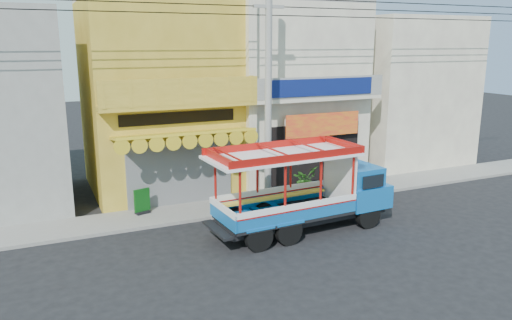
{
  "coord_description": "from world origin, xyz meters",
  "views": [
    {
      "loc": [
        -9.07,
        -13.46,
        6.35
      ],
      "look_at": [
        -1.86,
        2.5,
        2.21
      ],
      "focal_mm": 35.0,
      "sensor_mm": 36.0,
      "label": 1
    }
  ],
  "objects_px": {
    "songthaew_truck": "(314,188)",
    "potted_plant_c": "(335,176)",
    "utility_pole": "(272,79)",
    "green_sign": "(142,203)",
    "potted_plant_a": "(305,180)"
  },
  "relations": [
    {
      "from": "green_sign",
      "to": "potted_plant_c",
      "type": "height_order",
      "value": "green_sign"
    },
    {
      "from": "potted_plant_a",
      "to": "songthaew_truck",
      "type": "bearing_deg",
      "value": -141.35
    },
    {
      "from": "utility_pole",
      "to": "potted_plant_a",
      "type": "relative_size",
      "value": 24.76
    },
    {
      "from": "green_sign",
      "to": "potted_plant_a",
      "type": "xyz_separation_m",
      "value": [
        6.86,
        -0.14,
        0.17
      ]
    },
    {
      "from": "songthaew_truck",
      "to": "potted_plant_c",
      "type": "bearing_deg",
      "value": 48.54
    },
    {
      "from": "songthaew_truck",
      "to": "potted_plant_c",
      "type": "xyz_separation_m",
      "value": [
        3.32,
        3.76,
        -0.88
      ]
    },
    {
      "from": "songthaew_truck",
      "to": "green_sign",
      "type": "xyz_separation_m",
      "value": [
        -5.19,
        3.67,
        -0.94
      ]
    },
    {
      "from": "utility_pole",
      "to": "songthaew_truck",
      "type": "bearing_deg",
      "value": -81.57
    },
    {
      "from": "songthaew_truck",
      "to": "utility_pole",
      "type": "bearing_deg",
      "value": 98.43
    },
    {
      "from": "utility_pole",
      "to": "songthaew_truck",
      "type": "height_order",
      "value": "utility_pole"
    },
    {
      "from": "green_sign",
      "to": "potted_plant_a",
      "type": "height_order",
      "value": "potted_plant_a"
    },
    {
      "from": "potted_plant_a",
      "to": "potted_plant_c",
      "type": "relative_size",
      "value": 1.23
    },
    {
      "from": "utility_pole",
      "to": "green_sign",
      "type": "distance_m",
      "value": 6.68
    },
    {
      "from": "potted_plant_c",
      "to": "green_sign",
      "type": "bearing_deg",
      "value": -66.24
    },
    {
      "from": "songthaew_truck",
      "to": "green_sign",
      "type": "distance_m",
      "value": 6.42
    }
  ]
}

